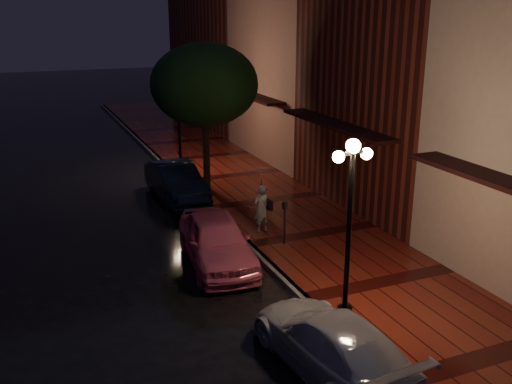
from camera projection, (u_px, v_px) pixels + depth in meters
name	position (u px, v px, depth m)	size (l,w,h in m)	color
ground	(250.00, 249.00, 17.67)	(120.00, 120.00, 0.00)	black
sidewalk	(314.00, 236.00, 18.48)	(4.50, 60.00, 0.15)	#4D110D
curb	(250.00, 246.00, 17.65)	(0.25, 60.00, 0.15)	#595451
storefront_mid	(409.00, 56.00, 20.35)	(5.00, 8.00, 11.00)	#511914
storefront_far	(305.00, 66.00, 27.68)	(5.00, 8.00, 9.00)	#8C5951
storefront_extra	(232.00, 44.00, 36.30)	(5.00, 12.00, 10.00)	#511914
streetlamp_near	(349.00, 221.00, 12.63)	(0.96, 0.36, 4.31)	black
streetlamp_far	(179.00, 117.00, 24.91)	(0.96, 0.36, 4.31)	black
street_tree	(205.00, 87.00, 21.87)	(4.16, 4.16, 5.80)	black
pink_car	(217.00, 241.00, 16.39)	(1.73, 4.31, 1.47)	#D55876
navy_car	(176.00, 181.00, 22.19)	(1.49, 4.26, 1.41)	black
silver_car	(332.00, 343.00, 11.52)	(1.77, 4.36, 1.27)	#B9B8C1
woman_with_umbrella	(261.00, 189.00, 18.24)	(0.91, 0.93, 2.20)	silver
parking_meter	(285.00, 219.00, 17.41)	(0.14, 0.12, 1.38)	black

